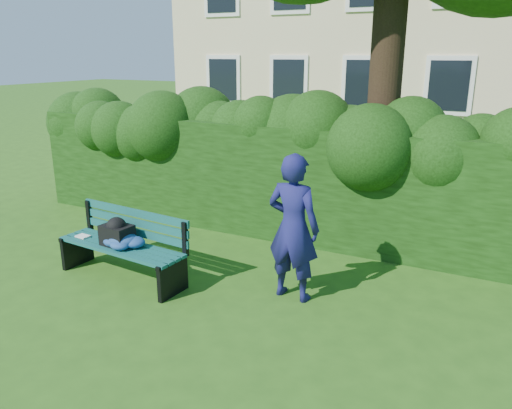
% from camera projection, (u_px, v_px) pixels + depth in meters
% --- Properties ---
extents(ground, '(80.00, 80.00, 0.00)m').
position_uv_depth(ground, '(235.00, 288.00, 6.32)').
color(ground, '#2B5617').
rests_on(ground, ground).
extents(hedge, '(10.00, 1.00, 1.80)m').
position_uv_depth(hedge, '(301.00, 181.00, 7.94)').
color(hedge, black).
rests_on(hedge, ground).
extents(park_bench, '(1.90, 0.72, 0.89)m').
position_uv_depth(park_bench, '(123.00, 242.00, 6.48)').
color(park_bench, '#0F4B4D').
rests_on(park_bench, ground).
extents(man_reading, '(0.68, 0.47, 1.78)m').
position_uv_depth(man_reading, '(293.00, 228.00, 5.86)').
color(man_reading, navy).
rests_on(man_reading, ground).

